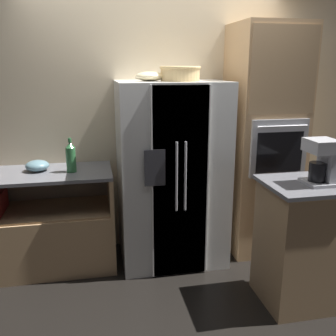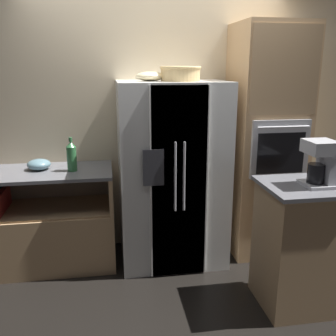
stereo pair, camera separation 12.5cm
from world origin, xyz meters
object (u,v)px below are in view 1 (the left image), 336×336
object	(u,v)px
refrigerator	(171,174)
wall_oven	(263,142)
wicker_basket	(180,73)
fruit_bowl	(150,76)
bottle_short	(71,157)
coffee_maker	(323,160)
mixing_bowl	(37,166)

from	to	relation	value
refrigerator	wall_oven	bearing A→B (deg)	3.45
wicker_basket	fruit_bowl	bearing A→B (deg)	166.99
fruit_bowl	bottle_short	distance (m)	1.00
fruit_bowl	coffee_maker	distance (m)	1.57
wall_oven	coffee_maker	xyz separation A→B (m)	(-0.01, -1.00, 0.07)
wicker_basket	mixing_bowl	size ratio (longest dim) A/B	1.71
bottle_short	coffee_maker	distance (m)	2.08
wall_oven	mixing_bowl	distance (m)	2.15
wall_oven	coffee_maker	size ratio (longest dim) A/B	6.63
wall_oven	fruit_bowl	size ratio (longest dim) A/B	8.49
fruit_bowl	mixing_bowl	size ratio (longest dim) A/B	1.25
wall_oven	wicker_basket	bearing A→B (deg)	-172.57
wall_oven	wicker_basket	distance (m)	1.10
wall_oven	fruit_bowl	world-z (taller)	wall_oven
refrigerator	mixing_bowl	bearing A→B (deg)	174.68
bottle_short	mixing_bowl	world-z (taller)	bottle_short
coffee_maker	bottle_short	bearing A→B (deg)	152.23
wicker_basket	bottle_short	xyz separation A→B (m)	(-0.97, 0.08, -0.72)
refrigerator	mixing_bowl	size ratio (longest dim) A/B	8.19
fruit_bowl	coffee_maker	size ratio (longest dim) A/B	0.78
fruit_bowl	wall_oven	bearing A→B (deg)	2.80
fruit_bowl	mixing_bowl	xyz separation A→B (m)	(-1.02, 0.11, -0.78)
wicker_basket	coffee_maker	size ratio (longest dim) A/B	1.07
wicker_basket	bottle_short	distance (m)	1.21
wicker_basket	coffee_maker	bearing A→B (deg)	-45.76
wall_oven	mixing_bowl	size ratio (longest dim) A/B	10.64
wall_oven	mixing_bowl	bearing A→B (deg)	178.49
wall_oven	wicker_basket	world-z (taller)	wall_oven
refrigerator	bottle_short	bearing A→B (deg)	178.67
wicker_basket	coffee_maker	distance (m)	1.38
coffee_maker	fruit_bowl	bearing A→B (deg)	139.77
refrigerator	wicker_basket	world-z (taller)	wicker_basket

